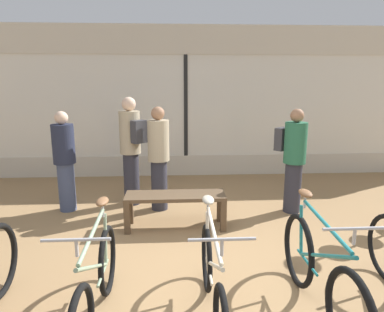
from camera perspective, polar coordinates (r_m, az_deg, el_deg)
The scene contains 10 objects.
ground_plane at distance 3.81m, azimuth 1.61°, elevation -20.00°, with size 24.00×24.00×0.00m, color #99754C.
shop_back_wall at distance 7.43m, azimuth -1.06°, elevation 9.13°, with size 12.00×0.08×3.20m.
bicycle_left at distance 3.15m, azimuth -15.64°, elevation -20.03°, with size 0.46×1.67×1.02m.
bicycle_center at distance 3.09m, azimuth 3.45°, elevation -20.30°, with size 0.46×1.70×1.01m.
bicycle_right at distance 3.32m, azimuth 20.46°, elevation -18.05°, with size 0.46×1.77×1.05m.
display_bench at distance 4.87m, azimuth -2.80°, elevation -7.39°, with size 1.40×0.44×0.49m.
customer_near_rack at distance 5.73m, azimuth -10.12°, elevation 1.39°, with size 0.54×0.54×1.80m.
customer_by_window at distance 5.56m, azimuth 16.54°, elevation -0.24°, with size 0.53×0.56×1.64m.
customer_mid_floor at distance 5.75m, azimuth -20.47°, elevation -0.60°, with size 0.43×0.43×1.60m.
customer_near_bench at distance 5.46m, azimuth -5.57°, elevation -0.12°, with size 0.40×0.40×1.67m.
Camera 1 is at (-0.28, -3.22, 2.03)m, focal length 32.00 mm.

